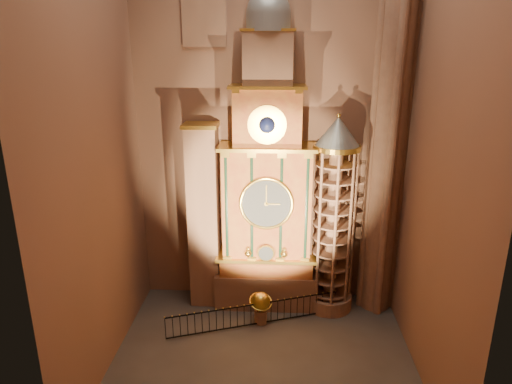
# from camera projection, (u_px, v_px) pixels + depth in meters

# --- Properties ---
(floor) EXTENTS (14.00, 14.00, 0.00)m
(floor) POSITION_uv_depth(u_px,v_px,m) (263.00, 359.00, 21.33)
(floor) COLOR #383330
(floor) RESTS_ON ground
(wall_back) EXTENTS (22.00, 0.00, 22.00)m
(wall_back) POSITION_uv_depth(u_px,v_px,m) (268.00, 105.00, 23.64)
(wall_back) COLOR #8F604D
(wall_back) RESTS_ON floor
(wall_left) EXTENTS (0.00, 22.00, 22.00)m
(wall_left) POSITION_uv_depth(u_px,v_px,m) (90.00, 123.00, 18.28)
(wall_left) COLOR #8F604D
(wall_left) RESTS_ON floor
(wall_right) EXTENTS (0.00, 22.00, 22.00)m
(wall_right) POSITION_uv_depth(u_px,v_px,m) (445.00, 126.00, 17.60)
(wall_right) COLOR #8F604D
(wall_right) RESTS_ON floor
(astronomical_clock) EXTENTS (5.60, 2.41, 16.70)m
(astronomical_clock) POSITION_uv_depth(u_px,v_px,m) (267.00, 191.00, 23.99)
(astronomical_clock) COLOR #8C634C
(astronomical_clock) RESTS_ON floor
(portrait_tower) EXTENTS (1.80, 1.60, 10.20)m
(portrait_tower) POSITION_uv_depth(u_px,v_px,m) (204.00, 217.00, 24.64)
(portrait_tower) COLOR #8C634C
(portrait_tower) RESTS_ON floor
(stair_turret) EXTENTS (2.50, 2.50, 10.80)m
(stair_turret) POSITION_uv_depth(u_px,v_px,m) (333.00, 219.00, 24.00)
(stair_turret) COLOR #8C634C
(stair_turret) RESTS_ON floor
(gothic_pier) EXTENTS (2.04, 2.04, 22.00)m
(gothic_pier) POSITION_uv_depth(u_px,v_px,m) (392.00, 109.00, 22.39)
(gothic_pier) COLOR #8C634C
(gothic_pier) RESTS_ON floor
(celestial_globe) EXTENTS (1.56, 1.53, 1.76)m
(celestial_globe) POSITION_uv_depth(u_px,v_px,m) (261.00, 305.00, 23.79)
(celestial_globe) COLOR #8C634C
(celestial_globe) RESTS_ON floor
(iron_railing) EXTENTS (8.64, 3.00, 1.23)m
(iron_railing) POSITION_uv_depth(u_px,v_px,m) (254.00, 315.00, 23.64)
(iron_railing) COLOR black
(iron_railing) RESTS_ON floor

